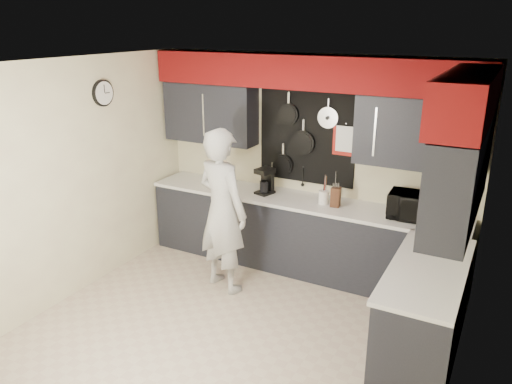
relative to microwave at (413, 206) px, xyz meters
The scene contains 10 objects.
ground 2.23m from the microwave, 132.59° to the right, with size 4.00×4.00×0.00m, color #C2B197.
back_wall_assembly 1.63m from the microwave, behind, with size 4.00×0.36×2.60m.
right_wall_assembly 1.56m from the microwave, 65.80° to the right, with size 0.36×3.50×2.60m.
left_wall_assembly 3.62m from the microwave, 156.77° to the right, with size 0.05×3.50×2.60m.
base_cabinets 1.08m from the microwave, 159.59° to the right, with size 3.95×2.20×0.92m.
microwave is the anchor object (origin of this frame).
knife_block 0.86m from the microwave, behind, with size 0.10×0.10×0.23m, color #3D2213.
utensil_crock 1.02m from the microwave, behind, with size 0.12×0.12×0.15m, color white.
coffee_maker 1.78m from the microwave, behind, with size 0.23×0.26×0.32m.
person 2.07m from the microwave, 156.69° to the right, with size 0.69×0.45×1.88m, color beige.
Camera 1 is at (2.18, -3.78, 2.94)m, focal length 35.00 mm.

